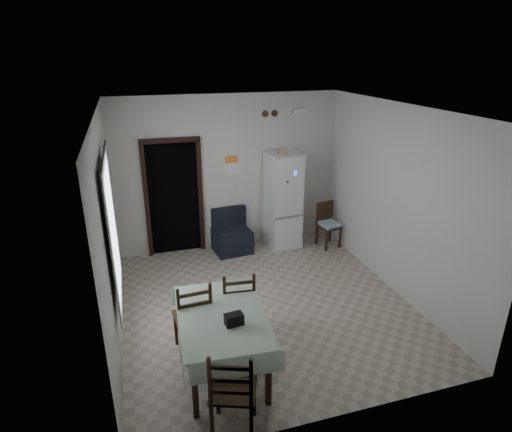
{
  "coord_description": "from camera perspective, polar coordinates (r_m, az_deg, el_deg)",
  "views": [
    {
      "loc": [
        -1.75,
        -5.29,
        3.61
      ],
      "look_at": [
        0.0,
        0.5,
        1.25
      ],
      "focal_mm": 30.0,
      "sensor_mm": 36.0,
      "label": 1
    }
  ],
  "objects": [
    {
      "name": "light_switch",
      "position": [
        8.16,
        -2.53,
        3.38
      ],
      "size": [
        0.08,
        0.02,
        0.12
      ],
      "primitive_type": "cube",
      "color": "beige",
      "rests_on": "ground"
    },
    {
      "name": "fridge",
      "position": [
        8.17,
        3.65,
        2.06
      ],
      "size": [
        0.64,
        0.64,
        1.84
      ],
      "primitive_type": null,
      "rotation": [
        0.0,
        0.0,
        0.07
      ],
      "color": "white",
      "rests_on": "ground"
    },
    {
      "name": "curtain_rod",
      "position": [
        5.22,
        -19.68,
        7.79
      ],
      "size": [
        0.02,
        1.6,
        0.02
      ],
      "primitive_type": "cylinder",
      "rotation": [
        1.57,
        0.0,
        0.0
      ],
      "color": "black",
      "rests_on": "ground"
    },
    {
      "name": "wall_left",
      "position": [
        5.72,
        -19.03,
        -2.09
      ],
      "size": [
        0.02,
        4.5,
        2.9
      ],
      "primitive_type": null,
      "color": "silver",
      "rests_on": "ground"
    },
    {
      "name": "ceiling",
      "position": [
        5.62,
        1.52,
        14.04
      ],
      "size": [
        4.2,
        4.5,
        0.02
      ],
      "primitive_type": null,
      "color": "white",
      "rests_on": "ground"
    },
    {
      "name": "dining_chair_near_head",
      "position": [
        4.51,
        -3.04,
        -21.98
      ],
      "size": [
        0.57,
        0.57,
        1.04
      ],
      "primitive_type": null,
      "rotation": [
        0.0,
        0.0,
        2.78
      ],
      "color": "black",
      "rests_on": "ground"
    },
    {
      "name": "wall_right",
      "position": [
        6.89,
        18.23,
        1.94
      ],
      "size": [
        0.02,
        4.5,
        2.9
      ],
      "primitive_type": null,
      "color": "silver",
      "rests_on": "ground"
    },
    {
      "name": "navy_seat",
      "position": [
        8.08,
        -3.22,
        -2.09
      ],
      "size": [
        0.73,
        0.72,
        0.81
      ],
      "primitive_type": null,
      "rotation": [
        0.0,
        0.0,
        0.11
      ],
      "color": "black",
      "rests_on": "ground"
    },
    {
      "name": "dining_chair_far_left",
      "position": [
        5.52,
        -8.47,
        -12.97
      ],
      "size": [
        0.48,
        0.48,
        1.05
      ],
      "primitive_type": null,
      "rotation": [
        0.0,
        0.0,
        3.21
      ],
      "color": "black",
      "rests_on": "ground"
    },
    {
      "name": "window_recess",
      "position": [
        5.51,
        -19.7,
        -1.99
      ],
      "size": [
        0.1,
        1.2,
        1.6
      ],
      "primitive_type": "cube",
      "color": "silver",
      "rests_on": "ground"
    },
    {
      "name": "calendar",
      "position": [
        7.99,
        -3.29,
        6.86
      ],
      "size": [
        0.28,
        0.02,
        0.4
      ],
      "primitive_type": "cube",
      "color": "white",
      "rests_on": "ground"
    },
    {
      "name": "vent_right",
      "position": [
        8.05,
        2.49,
        13.51
      ],
      "size": [
        0.12,
        0.03,
        0.12
      ],
      "primitive_type": "cylinder",
      "rotation": [
        1.57,
        0.0,
        0.0
      ],
      "color": "#513220",
      "rests_on": "ground"
    },
    {
      "name": "black_bag",
      "position": [
        4.84,
        -2.95,
        -13.6
      ],
      "size": [
        0.21,
        0.14,
        0.13
      ],
      "primitive_type": "cube",
      "rotation": [
        0.0,
        0.0,
        0.11
      ],
      "color": "black",
      "rests_on": "dining_table"
    },
    {
      "name": "wall_front",
      "position": [
        4.12,
        11.35,
        -10.79
      ],
      "size": [
        4.2,
        0.02,
        2.9
      ],
      "primitive_type": null,
      "color": "silver",
      "rests_on": "ground"
    },
    {
      "name": "ground",
      "position": [
        6.64,
        1.28,
        -11.63
      ],
      "size": [
        4.5,
        4.5,
        0.0
      ],
      "primitive_type": "plane",
      "color": "#AC9E8D",
      "rests_on": "ground"
    },
    {
      "name": "doorway",
      "position": [
        8.18,
        -11.08,
        2.75
      ],
      "size": [
        1.06,
        0.52,
        2.22
      ],
      "color": "black",
      "rests_on": "ground"
    },
    {
      "name": "wall_back",
      "position": [
        8.04,
        -3.63,
        5.68
      ],
      "size": [
        4.2,
        0.02,
        2.9
      ],
      "primitive_type": null,
      "color": "silver",
      "rests_on": "ground"
    },
    {
      "name": "calendar_image",
      "position": [
        7.96,
        -3.3,
        7.55
      ],
      "size": [
        0.24,
        0.01,
        0.14
      ],
      "primitive_type": "cube",
      "color": "orange",
      "rests_on": "ground"
    },
    {
      "name": "curtain",
      "position": [
        5.5,
        -18.57,
        -1.87
      ],
      "size": [
        0.02,
        1.45,
        1.85
      ],
      "primitive_type": "cube",
      "color": "silver",
      "rests_on": "ground"
    },
    {
      "name": "dining_chair_far_right",
      "position": [
        5.74,
        -2.5,
        -11.48
      ],
      "size": [
        0.47,
        0.47,
        1.01
      ],
      "primitive_type": null,
      "rotation": [
        0.0,
        0.0,
        3.05
      ],
      "color": "black",
      "rests_on": "ground"
    },
    {
      "name": "tan_cone",
      "position": [
        7.8,
        3.6,
        8.77
      ],
      "size": [
        0.21,
        0.21,
        0.16
      ],
      "primitive_type": "cone",
      "rotation": [
        0.0,
        0.0,
        -0.1
      ],
      "color": "tan",
      "rests_on": "fridge"
    },
    {
      "name": "dining_table",
      "position": [
        5.27,
        -4.47,
        -16.47
      ],
      "size": [
        1.08,
        1.56,
        0.78
      ],
      "primitive_type": null,
      "rotation": [
        0.0,
        0.0,
        -0.07
      ],
      "color": "#99AE94",
      "rests_on": "ground"
    },
    {
      "name": "corner_chair",
      "position": [
        8.39,
        9.71,
        -1.24
      ],
      "size": [
        0.44,
        0.44,
        0.87
      ],
      "primitive_type": null,
      "rotation": [
        0.0,
        0.0,
        0.18
      ],
      "color": "black",
      "rests_on": "ground"
    },
    {
      "name": "vent_left",
      "position": [
        7.99,
        1.23,
        13.47
      ],
      "size": [
        0.12,
        0.03,
        0.12
      ],
      "primitive_type": "cylinder",
      "rotation": [
        1.57,
        0.0,
        0.0
      ],
      "color": "#513220",
      "rests_on": "ground"
    },
    {
      "name": "emergency_light",
      "position": [
        8.18,
        5.75,
        13.77
      ],
      "size": [
        0.25,
        0.07,
        0.09
      ],
      "primitive_type": "cube",
      "color": "white",
      "rests_on": "ground"
    }
  ]
}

